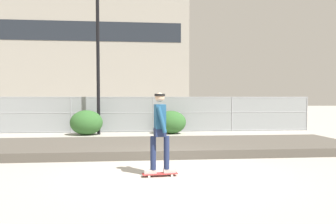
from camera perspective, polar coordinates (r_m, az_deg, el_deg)
ground_plane at (r=7.64m, az=0.39°, el=-10.87°), size 120.00×120.00×0.00m
gravel_berm at (r=10.61m, az=-1.28°, el=-6.34°), size 13.04×3.48×0.26m
skateboard at (r=7.16m, az=-1.51°, el=-11.33°), size 0.82×0.28×0.07m
skater at (r=6.98m, az=-1.52°, el=-2.85°), size 0.73×0.60×1.83m
chain_fence at (r=16.17m, az=-2.72°, el=-0.41°), size 16.95×0.06×1.85m
street_lamp at (r=15.61m, az=-12.83°, el=12.26°), size 0.44×0.44×7.15m
parked_car_near at (r=19.22m, az=-14.89°, el=-0.30°), size 4.43×2.00×1.66m
parked_car_mid at (r=19.31m, az=0.90°, el=-0.20°), size 4.54×2.24×1.66m
parked_car_far at (r=20.78m, az=15.76°, el=-0.10°), size 4.55×2.25×1.66m
library_building at (r=47.40m, az=-14.49°, el=10.46°), size 28.02×11.47×16.67m
shrub_left at (r=15.35m, az=-14.83°, el=-1.90°), size 1.55×1.27×1.20m
shrub_center at (r=15.37m, az=0.59°, el=-1.90°), size 1.48×1.21×1.15m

